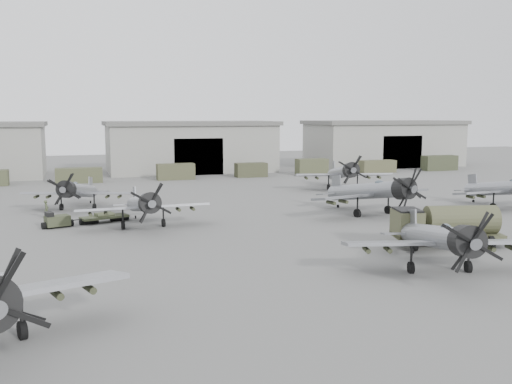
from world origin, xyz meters
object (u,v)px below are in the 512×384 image
at_px(aircraft_near_1, 442,239).
at_px(ground_crew, 46,209).
at_px(aircraft_far_0, 77,191).
at_px(fuel_tanker, 446,223).
at_px(aircraft_mid_1, 143,204).
at_px(aircraft_far_1, 343,172).
at_px(tug_trailer, 76,219).
at_px(aircraft_mid_2, 375,191).
at_px(aircraft_mid_3, 509,188).

bearing_deg(aircraft_near_1, ground_crew, 145.51).
bearing_deg(aircraft_far_0, fuel_tanker, -27.07).
distance_m(aircraft_mid_1, fuel_tanker, 24.96).
height_order(aircraft_far_1, tug_trailer, aircraft_far_1).
bearing_deg(aircraft_far_0, aircraft_near_1, -38.84).
relative_size(aircraft_far_1, fuel_tanker, 1.54).
xyz_separation_m(aircraft_near_1, ground_crew, (-24.15, 27.74, -1.33)).
relative_size(fuel_tanker, tug_trailer, 1.13).
height_order(fuel_tanker, ground_crew, fuel_tanker).
bearing_deg(tug_trailer, aircraft_mid_1, -46.02).
relative_size(aircraft_far_0, fuel_tanker, 1.34).
distance_m(aircraft_near_1, aircraft_mid_2, 20.52).
bearing_deg(fuel_tanker, tug_trailer, 160.94).
relative_size(aircraft_far_1, ground_crew, 7.40).
xyz_separation_m(aircraft_mid_1, aircraft_mid_2, (22.25, -0.58, 0.29)).
xyz_separation_m(aircraft_near_1, aircraft_far_0, (-21.29, 31.63, -0.15)).
distance_m(aircraft_mid_3, fuel_tanker, 20.79).
distance_m(aircraft_mid_1, aircraft_mid_3, 37.48).
bearing_deg(aircraft_mid_1, aircraft_mid_3, -4.64).
xyz_separation_m(aircraft_mid_2, aircraft_far_0, (-27.65, 12.12, -0.35)).
xyz_separation_m(aircraft_far_0, fuel_tanker, (26.11, -25.47, -0.28)).
bearing_deg(aircraft_near_1, aircraft_far_1, 86.66).
height_order(aircraft_mid_2, aircraft_mid_3, aircraft_mid_2).
bearing_deg(ground_crew, fuel_tanker, -121.96).
distance_m(aircraft_mid_3, tug_trailer, 43.35).
xyz_separation_m(fuel_tanker, ground_crew, (-28.97, 21.58, -0.90)).
relative_size(aircraft_near_1, ground_crew, 6.98).
relative_size(aircraft_mid_1, aircraft_mid_2, 0.87).
relative_size(aircraft_far_1, tug_trailer, 1.73).
height_order(fuel_tanker, tug_trailer, fuel_tanker).
xyz_separation_m(aircraft_far_0, tug_trailer, (-0.23, -8.50, -1.50)).
height_order(aircraft_near_1, aircraft_mid_3, aircraft_mid_3).
relative_size(aircraft_mid_3, fuel_tanker, 1.45).
relative_size(aircraft_mid_2, aircraft_mid_3, 1.09).
bearing_deg(aircraft_far_1, aircraft_mid_1, -135.04).
distance_m(tug_trailer, ground_crew, 5.30).
height_order(aircraft_mid_1, aircraft_mid_3, aircraft_mid_3).
distance_m(aircraft_far_0, fuel_tanker, 36.48).
relative_size(aircraft_near_1, fuel_tanker, 1.45).
relative_size(aircraft_near_1, aircraft_far_0, 1.08).
distance_m(fuel_tanker, ground_crew, 36.13).
xyz_separation_m(aircraft_mid_3, ground_crew, (-45.69, 9.24, -1.34)).
relative_size(aircraft_near_1, aircraft_mid_1, 1.05).
xyz_separation_m(aircraft_mid_2, aircraft_far_1, (5.80, 18.34, -0.07)).
bearing_deg(aircraft_far_1, ground_crew, -151.81).
distance_m(aircraft_mid_2, tug_trailer, 28.18).
bearing_deg(aircraft_mid_2, aircraft_near_1, -120.58).
distance_m(aircraft_mid_1, aircraft_far_1, 33.21).
xyz_separation_m(aircraft_mid_3, tug_trailer, (-43.07, 4.64, -1.66)).
distance_m(aircraft_far_1, fuel_tanker, 32.53).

